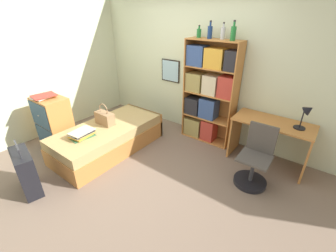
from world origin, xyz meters
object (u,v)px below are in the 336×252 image
bottle_brown (210,32)px  bed (109,137)px  book_stack_on_bed (82,134)px  magazine_pile_on_dresser (44,96)px  suitcase (26,172)px  bottle_blue (233,33)px  desk (271,135)px  desk_lamp (307,113)px  bottle_green (199,33)px  dresser (54,123)px  bookcase (208,93)px  desk_chair (254,166)px  bottle_clear (223,33)px  handbag (105,118)px

bottle_brown → bed: bearing=-128.5°
book_stack_on_bed → magazine_pile_on_dresser: size_ratio=0.98×
bed → suitcase: size_ratio=2.60×
bottle_blue → desk: (0.84, -0.08, -1.41)m
bottle_blue → desk: 1.64m
desk → desk_lamp: (0.38, 0.00, 0.47)m
bed → bottle_brown: bottle_brown is taller
magazine_pile_on_dresser → desk: magazine_pile_on_dresser is taller
bottle_blue → desk: bearing=-5.5°
book_stack_on_bed → bottle_green: bearing=64.5°
dresser → bottle_blue: 3.31m
desk_lamp → bookcase: bearing=176.4°
bottle_blue → desk_lamp: bearing=-3.7°
bottle_brown → desk_chair: 2.16m
book_stack_on_bed → bottle_clear: bearing=55.2°
magazine_pile_on_dresser → bottle_green: (1.77, 1.93, 0.94)m
desk_lamp → bottle_brown: bearing=176.1°
bed → desk: (2.33, 1.26, 0.28)m
desk → bottle_blue: bearing=174.5°
bed → bottle_brown: 2.43m
suitcase → desk: bearing=47.4°
bookcase → handbag: bearing=-132.8°
bookcase → bottle_blue: bottle_blue is taller
desk_chair → bed: bearing=-164.3°
suitcase → desk_chair: size_ratio=0.84×
desk → bottle_clear: bearing=171.5°
desk_lamp → desk_chair: desk_lamp is taller
book_stack_on_bed → magazine_pile_on_dresser: bearing=-177.2°
bottle_green → bottle_blue: 0.62m
handbag → magazine_pile_on_dresser: (-0.81, -0.55, 0.37)m
suitcase → bottle_clear: (1.36, 2.76, 1.61)m
bed → book_stack_on_bed: book_stack_on_bed is taller
book_stack_on_bed → dresser: (-0.82, -0.01, -0.06)m
bottle_brown → bookcase: bearing=-10.5°
bottle_brown → desk: 1.88m
bottle_green → bottle_brown: size_ratio=0.72×
book_stack_on_bed → bottle_clear: size_ratio=1.57×
bottle_clear → desk_lamp: (1.41, -0.15, -0.93)m
book_stack_on_bed → desk_chair: (2.33, 1.13, -0.24)m
bed → bookcase: size_ratio=1.05×
handbag → bottle_brown: bearing=48.8°
bed → magazine_pile_on_dresser: (-0.90, -0.53, 0.72)m
handbag → bottle_clear: bearing=45.2°
desk → bookcase: bearing=175.1°
bed → bookcase: (1.15, 1.36, 0.69)m
dresser → magazine_pile_on_dresser: (-0.06, -0.03, 0.49)m
bed → handbag: size_ratio=5.03×
dresser → bottle_clear: size_ratio=3.74×
bottle_clear → desk_chair: (1.02, -0.76, -1.63)m
handbag → bottle_blue: size_ratio=1.33×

